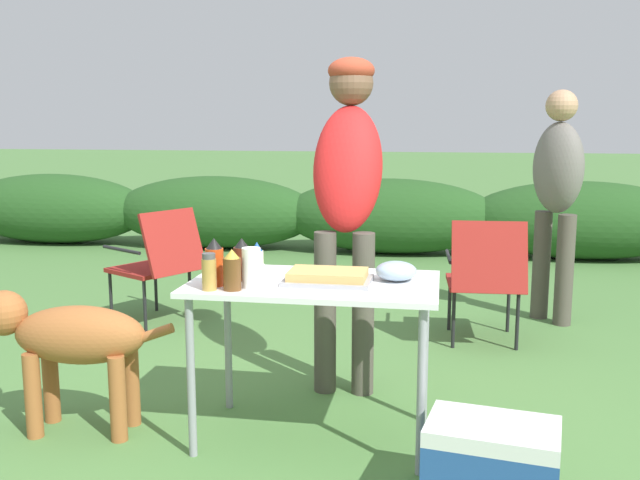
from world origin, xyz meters
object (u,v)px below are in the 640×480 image
at_px(spice_jar, 209,272).
at_px(food_tray, 328,277).
at_px(plate_stack, 241,268).
at_px(beer_bottle, 232,271).
at_px(paper_cup_stack, 251,268).
at_px(hot_sauce_bottle, 214,263).
at_px(standing_person_in_navy_coat, 557,186).
at_px(camp_chair_green_behind_table, 159,260).
at_px(dog, 68,339).
at_px(folding_table, 314,298).
at_px(bbq_sauce_bottle, 242,260).
at_px(mayo_bottle, 257,263).
at_px(camp_chair_near_hedge, 485,275).
at_px(mixing_bowl, 396,271).
at_px(standing_person_in_red_jacket, 348,180).
at_px(cooler_box, 491,467).

bearing_deg(spice_jar, food_tray, 24.85).
xyz_separation_m(plate_stack, beer_bottle, (0.07, -0.39, 0.07)).
xyz_separation_m(paper_cup_stack, hot_sauce_bottle, (-0.17, 0.01, 0.01)).
distance_m(standing_person_in_navy_coat, camp_chair_green_behind_table, 2.88).
relative_size(beer_bottle, dog, 0.18).
distance_m(folding_table, hot_sauce_bottle, 0.47).
height_order(plate_stack, bbq_sauce_bottle, bbq_sauce_bottle).
bearing_deg(food_tray, mayo_bottle, -172.62).
bearing_deg(folding_table, plate_stack, 157.08).
distance_m(plate_stack, standing_person_in_navy_coat, 2.69).
distance_m(hot_sauce_bottle, camp_chair_near_hedge, 2.14).
distance_m(hot_sauce_bottle, spice_jar, 0.08).
distance_m(mixing_bowl, standing_person_in_red_jacket, 0.79).
height_order(mixing_bowl, dog, mixing_bowl).
bearing_deg(mixing_bowl, hot_sauce_bottle, -162.86).
relative_size(spice_jar, cooler_box, 0.30).
bearing_deg(mixing_bowl, mayo_bottle, -166.94).
bearing_deg(camp_chair_near_hedge, spice_jar, -128.07).
xyz_separation_m(mixing_bowl, paper_cup_stack, (-0.60, -0.25, 0.04)).
distance_m(food_tray, plate_stack, 0.49).
relative_size(hot_sauce_bottle, cooler_box, 0.40).
xyz_separation_m(hot_sauce_bottle, dog, (-0.73, 0.04, -0.39)).
xyz_separation_m(food_tray, hot_sauce_bottle, (-0.47, -0.14, 0.07)).
xyz_separation_m(plate_stack, paper_cup_stack, (0.14, -0.34, 0.07)).
bearing_deg(bbq_sauce_bottle, food_tray, 1.04).
distance_m(folding_table, paper_cup_stack, 0.34).
bearing_deg(camp_chair_green_behind_table, beer_bottle, -119.45).
xyz_separation_m(folding_table, camp_chair_near_hedge, (0.84, 1.54, -0.20)).
xyz_separation_m(mayo_bottle, camp_chair_near_hedge, (1.09, 1.61, -0.36)).
bearing_deg(plate_stack, cooler_box, -29.78).
height_order(folding_table, standing_person_in_navy_coat, standing_person_in_navy_coat).
height_order(standing_person_in_red_jacket, dog, standing_person_in_red_jacket).
bearing_deg(cooler_box, dog, -1.75).
bearing_deg(food_tray, mixing_bowl, 18.80).
distance_m(hot_sauce_bottle, cooler_box, 1.39).
bearing_deg(beer_bottle, camp_chair_near_hedge, 56.93).
distance_m(paper_cup_stack, standing_person_in_navy_coat, 2.86).
distance_m(beer_bottle, camp_chair_near_hedge, 2.14).
bearing_deg(standing_person_in_navy_coat, food_tray, -69.68).
distance_m(folding_table, dog, 1.17).
xyz_separation_m(beer_bottle, dog, (-0.83, 0.11, -0.38)).
bearing_deg(beer_bottle, bbq_sauce_bottle, 93.73).
bearing_deg(paper_cup_stack, plate_stack, 113.19).
bearing_deg(mixing_bowl, camp_chair_green_behind_table, 138.56).
bearing_deg(dog, mayo_bottle, -91.03).
bearing_deg(mayo_bottle, spice_jar, -132.14).
bearing_deg(standing_person_in_navy_coat, spice_jar, -75.36).
bearing_deg(beer_bottle, mixing_bowl, 24.32).
height_order(bbq_sauce_bottle, camp_chair_green_behind_table, bbq_sauce_bottle).
xyz_separation_m(food_tray, cooler_box, (0.70, -0.47, -0.60)).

